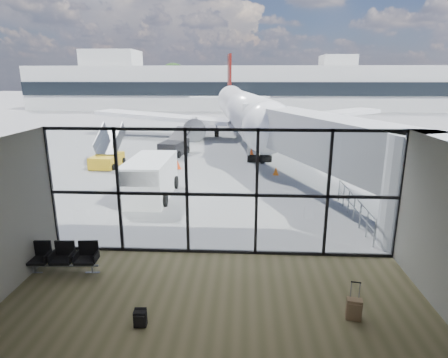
# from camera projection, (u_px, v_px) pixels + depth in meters

# --- Properties ---
(ground) EXTENTS (220.00, 220.00, 0.00)m
(ground) POSITION_uv_depth(u_px,v_px,m) (239.00, 122.00, 51.95)
(ground) COLOR slate
(ground) RESTS_ON ground
(lounge_shell) EXTENTS (12.02, 8.01, 4.51)m
(lounge_shell) POSITION_uv_depth(u_px,v_px,m) (208.00, 242.00, 8.11)
(lounge_shell) COLOR #6B6544
(lounge_shell) RESTS_ON ground
(glass_curtain_wall) EXTENTS (12.10, 0.12, 4.50)m
(glass_curtain_wall) POSITION_uv_depth(u_px,v_px,m) (222.00, 193.00, 12.84)
(glass_curtain_wall) COLOR white
(glass_curtain_wall) RESTS_ON ground
(jet_bridge) EXTENTS (8.00, 16.50, 4.33)m
(jet_bridge) POSITION_uv_depth(u_px,v_px,m) (325.00, 144.00, 19.26)
(jet_bridge) COLOR gray
(jet_bridge) RESTS_ON ground
(apron_railing) EXTENTS (0.06, 5.46, 1.11)m
(apron_railing) POSITION_uv_depth(u_px,v_px,m) (354.00, 205.00, 16.32)
(apron_railing) COLOR gray
(apron_railing) RESTS_ON ground
(far_terminal) EXTENTS (80.00, 12.20, 11.00)m
(far_terminal) POSITION_uv_depth(u_px,v_px,m) (238.00, 87.00, 72.02)
(far_terminal) COLOR #B7B6B2
(far_terminal) RESTS_ON ground
(tree_0) EXTENTS (4.95, 4.95, 7.12)m
(tree_0) POSITION_uv_depth(u_px,v_px,m) (41.00, 83.00, 83.91)
(tree_0) COLOR #382619
(tree_0) RESTS_ON ground
(tree_1) EXTENTS (5.61, 5.61, 8.07)m
(tree_1) POSITION_uv_depth(u_px,v_px,m) (67.00, 81.00, 83.43)
(tree_1) COLOR #382619
(tree_1) RESTS_ON ground
(tree_2) EXTENTS (6.27, 6.27, 9.03)m
(tree_2) POSITION_uv_depth(u_px,v_px,m) (93.00, 78.00, 82.95)
(tree_2) COLOR #382619
(tree_2) RESTS_ON ground
(tree_3) EXTENTS (4.95, 4.95, 7.12)m
(tree_3) POSITION_uv_depth(u_px,v_px,m) (120.00, 84.00, 82.96)
(tree_3) COLOR #382619
(tree_3) RESTS_ON ground
(tree_4) EXTENTS (5.61, 5.61, 8.07)m
(tree_4) POSITION_uv_depth(u_px,v_px,m) (147.00, 81.00, 82.48)
(tree_4) COLOR #382619
(tree_4) RESTS_ON ground
(tree_5) EXTENTS (6.27, 6.27, 9.03)m
(tree_5) POSITION_uv_depth(u_px,v_px,m) (173.00, 78.00, 82.00)
(tree_5) COLOR #382619
(tree_5) RESTS_ON ground
(seating_row) EXTENTS (2.25, 0.75, 1.00)m
(seating_row) POSITION_uv_depth(u_px,v_px,m) (64.00, 256.00, 12.04)
(seating_row) COLOR gray
(seating_row) RESTS_ON ground
(backpack) EXTENTS (0.33, 0.30, 0.47)m
(backpack) POSITION_uv_depth(u_px,v_px,m) (140.00, 318.00, 9.42)
(backpack) COLOR black
(backpack) RESTS_ON ground
(suitcase) EXTENTS (0.41, 0.33, 1.03)m
(suitcase) POSITION_uv_depth(u_px,v_px,m) (354.00, 309.00, 9.67)
(suitcase) COLOR #88694B
(suitcase) RESTS_ON ground
(airliner) EXTENTS (30.77, 35.79, 9.24)m
(airliner) POSITION_uv_depth(u_px,v_px,m) (241.00, 109.00, 39.72)
(airliner) COLOR silver
(airliner) RESTS_ON ground
(service_van) EXTENTS (2.31, 4.70, 2.04)m
(service_van) POSITION_uv_depth(u_px,v_px,m) (150.00, 178.00, 19.37)
(service_van) COLOR white
(service_van) RESTS_ON ground
(belt_loader) EXTENTS (2.23, 4.48, 1.97)m
(belt_loader) POSITION_uv_depth(u_px,v_px,m) (175.00, 146.00, 30.20)
(belt_loader) COLOR black
(belt_loader) RESTS_ON ground
(mobile_stairs) EXTENTS (1.89, 3.38, 2.34)m
(mobile_stairs) POSITION_uv_depth(u_px,v_px,m) (107.00, 159.00, 26.25)
(mobile_stairs) COLOR gold
(mobile_stairs) RESTS_ON ground
(traffic_cone_a) EXTENTS (0.42, 0.42, 0.60)m
(traffic_cone_a) POSITION_uv_depth(u_px,v_px,m) (178.00, 165.00, 25.63)
(traffic_cone_a) COLOR red
(traffic_cone_a) RESTS_ON ground
(traffic_cone_b) EXTENTS (0.37, 0.37, 0.53)m
(traffic_cone_b) POSITION_uv_depth(u_px,v_px,m) (276.00, 171.00, 24.06)
(traffic_cone_b) COLOR #E05F0B
(traffic_cone_b) RESTS_ON ground
(traffic_cone_c) EXTENTS (0.46, 0.46, 0.65)m
(traffic_cone_c) POSITION_uv_depth(u_px,v_px,m) (251.00, 152.00, 29.65)
(traffic_cone_c) COLOR #F44A0C
(traffic_cone_c) RESTS_ON ground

